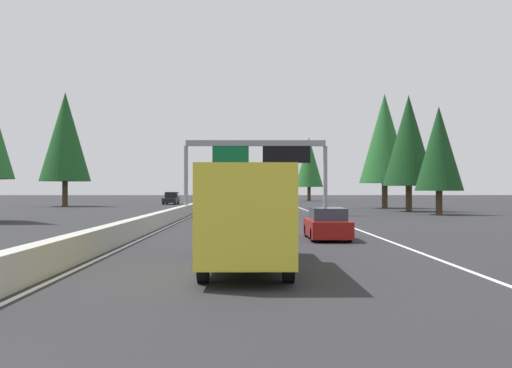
% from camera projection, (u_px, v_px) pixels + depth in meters
% --- Properties ---
extents(ground_plane, '(320.00, 320.00, 0.00)m').
position_uv_depth(ground_plane, '(201.00, 210.00, 65.87)').
color(ground_plane, '#262628').
extents(median_barrier, '(180.00, 0.56, 0.90)m').
position_uv_depth(median_barrier, '(210.00, 202.00, 85.87)').
color(median_barrier, '#ADAAA3').
rests_on(median_barrier, ground).
extents(shoulder_stripe_right, '(160.00, 0.16, 0.01)m').
position_uv_depth(shoulder_stripe_right, '(298.00, 207.00, 76.01)').
color(shoulder_stripe_right, silver).
rests_on(shoulder_stripe_right, ground).
extents(shoulder_stripe_median, '(160.00, 0.16, 0.01)m').
position_uv_depth(shoulder_stripe_median, '(209.00, 207.00, 75.88)').
color(shoulder_stripe_median, silver).
rests_on(shoulder_stripe_median, ground).
extents(sign_gantry_overhead, '(0.50, 12.68, 6.63)m').
position_uv_depth(sign_gantry_overhead, '(258.00, 156.00, 52.82)').
color(sign_gantry_overhead, gray).
rests_on(sign_gantry_overhead, ground).
extents(box_truck_near_center, '(8.50, 2.40, 2.95)m').
position_uv_depth(box_truck_near_center, '(246.00, 214.00, 17.59)').
color(box_truck_near_center, gold).
rests_on(box_truck_near_center, ground).
extents(sedan_mid_left, '(4.40, 1.80, 1.47)m').
position_uv_depth(sedan_mid_left, '(327.00, 225.00, 27.75)').
color(sedan_mid_left, maroon).
rests_on(sedan_mid_left, ground).
extents(sedan_far_right, '(4.40, 1.80, 1.47)m').
position_uv_depth(sedan_far_right, '(221.00, 203.00, 72.45)').
color(sedan_far_right, white).
rests_on(sedan_far_right, ground).
extents(bus_distant_b, '(11.50, 2.55, 3.10)m').
position_uv_depth(bus_distant_b, '(271.00, 193.00, 99.62)').
color(bus_distant_b, '#1E4793').
rests_on(bus_distant_b, ground).
extents(pickup_near_right, '(5.60, 2.00, 1.86)m').
position_uv_depth(pickup_near_right, '(228.00, 197.00, 104.38)').
color(pickup_near_right, '#1E4793').
rests_on(pickup_near_right, ground).
extents(sedan_mid_right, '(4.40, 1.80, 1.47)m').
position_uv_depth(sedan_mid_right, '(249.00, 201.00, 80.43)').
color(sedan_mid_right, silver).
rests_on(sedan_mid_right, ground).
extents(oncoming_near, '(5.60, 2.00, 1.86)m').
position_uv_depth(oncoming_near, '(171.00, 198.00, 91.34)').
color(oncoming_near, black).
rests_on(oncoming_near, ground).
extents(conifer_right_near, '(4.35, 4.35, 9.88)m').
position_uv_depth(conifer_right_near, '(439.00, 149.00, 54.43)').
color(conifer_right_near, '#4C3823').
rests_on(conifer_right_near, ground).
extents(conifer_right_mid, '(5.35, 5.35, 12.15)m').
position_uv_depth(conifer_right_mid, '(409.00, 141.00, 62.34)').
color(conifer_right_mid, '#4C3823').
rests_on(conifer_right_mid, ground).
extents(conifer_right_far, '(6.14, 6.14, 13.96)m').
position_uv_depth(conifer_right_far, '(385.00, 138.00, 72.86)').
color(conifer_right_far, '#4C3823').
rests_on(conifer_right_far, ground).
extents(conifer_right_distant, '(5.47, 5.47, 12.43)m').
position_uv_depth(conifer_right_distant, '(309.00, 162.00, 116.92)').
color(conifer_right_distant, '#4C3823').
rests_on(conifer_right_distant, ground).
extents(conifer_left_mid, '(6.76, 6.76, 15.36)m').
position_uv_depth(conifer_left_mid, '(65.00, 137.00, 80.30)').
color(conifer_left_mid, '#4C3823').
rests_on(conifer_left_mid, ground).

